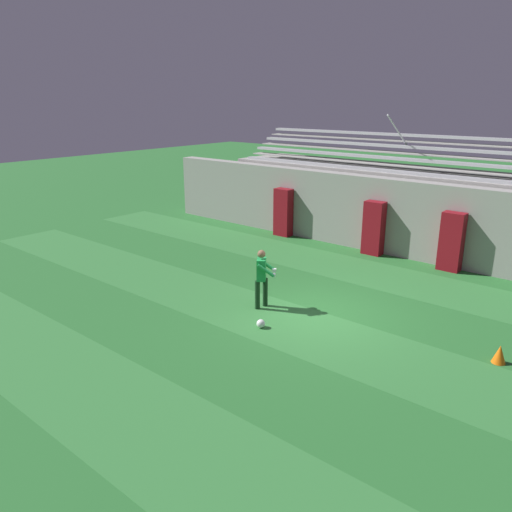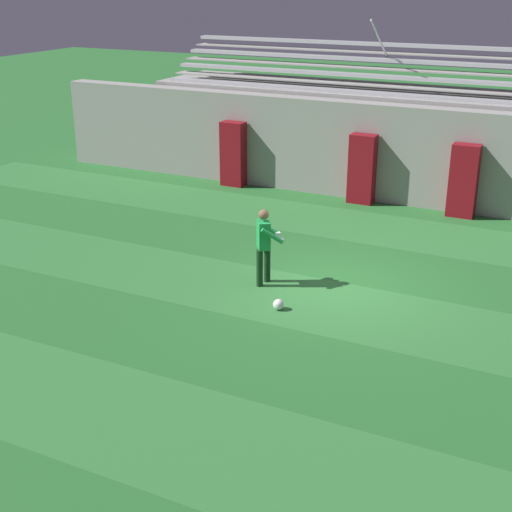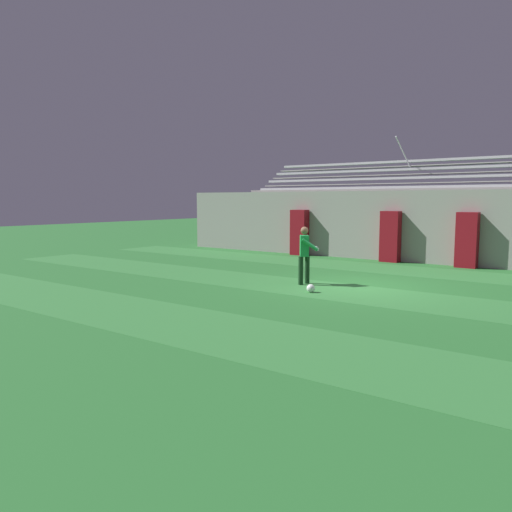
# 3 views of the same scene
# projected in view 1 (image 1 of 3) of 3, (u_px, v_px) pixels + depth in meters

# --- Properties ---
(ground_plane) EXTENTS (80.00, 80.00, 0.00)m
(ground_plane) POSITION_uv_depth(u_px,v_px,m) (316.00, 314.00, 13.50)
(ground_plane) COLOR #286B2D
(turf_stripe_near) EXTENTS (28.00, 2.48, 0.01)m
(turf_stripe_near) POSITION_uv_depth(u_px,v_px,m) (135.00, 418.00, 9.11)
(turf_stripe_near) COLOR #337A38
(turf_stripe_near) RESTS_ON ground
(turf_stripe_mid) EXTENTS (28.00, 2.48, 0.01)m
(turf_stripe_mid) POSITION_uv_depth(u_px,v_px,m) (294.00, 327.00, 12.74)
(turf_stripe_mid) COLOR #337A38
(turf_stripe_mid) RESTS_ON ground
(turf_stripe_far) EXTENTS (28.00, 2.48, 0.01)m
(turf_stripe_far) POSITION_uv_depth(u_px,v_px,m) (382.00, 276.00, 16.37)
(turf_stripe_far) COLOR #337A38
(turf_stripe_far) RESTS_ON ground
(back_wall) EXTENTS (24.00, 0.60, 2.80)m
(back_wall) POSITION_uv_depth(u_px,v_px,m) (418.00, 221.00, 17.83)
(back_wall) COLOR #999691
(back_wall) RESTS_ON ground
(padding_pillar_gate_left) EXTENTS (0.74, 0.44, 2.00)m
(padding_pillar_gate_left) POSITION_uv_depth(u_px,v_px,m) (374.00, 228.00, 18.42)
(padding_pillar_gate_left) COLOR maroon
(padding_pillar_gate_left) RESTS_ON ground
(padding_pillar_gate_right) EXTENTS (0.74, 0.44, 2.00)m
(padding_pillar_gate_right) POSITION_uv_depth(u_px,v_px,m) (452.00, 242.00, 16.67)
(padding_pillar_gate_right) COLOR maroon
(padding_pillar_gate_right) RESTS_ON ground
(padding_pillar_far_left) EXTENTS (0.74, 0.44, 2.00)m
(padding_pillar_far_left) POSITION_uv_depth(u_px,v_px,m) (283.00, 212.00, 20.97)
(padding_pillar_far_left) COLOR maroon
(padding_pillar_far_left) RESTS_ON ground
(bleacher_stand) EXTENTS (18.00, 3.35, 5.03)m
(bleacher_stand) POSITION_uv_depth(u_px,v_px,m) (439.00, 209.00, 19.26)
(bleacher_stand) COLOR #999691
(bleacher_stand) RESTS_ON ground
(goalkeeper) EXTENTS (0.72, 0.74, 1.67)m
(goalkeeper) POSITION_uv_depth(u_px,v_px,m) (262.00, 275.00, 13.66)
(goalkeeper) COLOR #143319
(goalkeeper) RESTS_ON ground
(soccer_ball) EXTENTS (0.22, 0.22, 0.22)m
(soccer_ball) POSITION_uv_depth(u_px,v_px,m) (261.00, 324.00, 12.67)
(soccer_ball) COLOR white
(soccer_ball) RESTS_ON ground
(traffic_cone) EXTENTS (0.30, 0.30, 0.42)m
(traffic_cone) POSITION_uv_depth(u_px,v_px,m) (499.00, 354.00, 10.96)
(traffic_cone) COLOR orange
(traffic_cone) RESTS_ON ground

